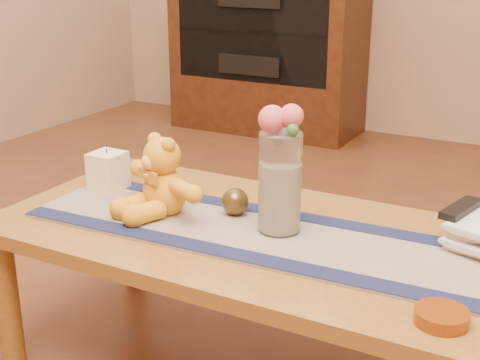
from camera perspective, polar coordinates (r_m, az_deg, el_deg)
The scene contains 27 objects.
coffee_table_top at distance 1.78m, azimuth 1.42°, elevation -4.83°, with size 1.40×0.70×0.04m, color brown.
table_leg_fl at distance 2.03m, azimuth -19.14°, elevation -9.77°, with size 0.07×0.07×0.41m, color brown.
table_leg_bl at distance 2.41m, azimuth -9.07°, elevation -4.24°, with size 0.07×0.07×0.41m, color brown.
persian_runner at distance 1.75m, azimuth 0.77°, elevation -4.38°, with size 1.20×0.35×0.01m, color #221B4D.
runner_border_near at distance 1.63m, azimuth -1.45°, elevation -6.05°, with size 1.20×0.06×0.00m, color #141A3E.
runner_border_far at distance 1.87m, azimuth 2.71°, elevation -2.65°, with size 1.20×0.06×0.00m, color #141A3E.
teddy_bear at distance 1.84m, azimuth -6.45°, elevation 0.33°, with size 0.30×0.25×0.21m, color orange, non-canonical shape.
pillar_candle at distance 2.06m, azimuth -11.12°, elevation 0.77°, with size 0.09×0.09×0.11m, color beige.
candle_wick at distance 2.04m, azimuth -11.23°, elevation 2.44°, with size 0.00×0.00×0.01m, color black.
glass_vase at distance 1.70m, azimuth 3.41°, elevation -0.24°, with size 0.11×0.11×0.26m, color silver.
potpourri_fill at distance 1.72m, azimuth 3.38°, elevation -1.46°, with size 0.09×0.09×0.18m, color beige.
rose_left at distance 1.65m, azimuth 2.74°, elevation 5.17°, with size 0.07×0.07×0.07m, color #D94C62.
rose_right at distance 1.65m, azimuth 4.39°, elevation 5.43°, with size 0.06×0.06×0.06m, color #D94C62.
blue_flower_back at distance 1.68m, azimuth 4.33°, elevation 5.14°, with size 0.04×0.04×0.04m, color #465E98.
blue_flower_side at distance 1.69m, azimuth 2.87°, elevation 4.93°, with size 0.04×0.04×0.04m, color #465E98.
leaf_sprig at distance 1.63m, azimuth 4.48°, elevation 4.26°, with size 0.03×0.03×0.03m, color #33662D.
bronze_ball at distance 1.83m, azimuth -0.42°, elevation -1.84°, with size 0.07×0.07×0.07m, color #4D3819.
book_bottom at distance 1.80m, azimuth 18.12°, elevation -4.43°, with size 0.17×0.22×0.02m, color beige.
book_lower at distance 1.79m, azimuth 18.27°, elevation -3.95°, with size 0.16×0.22×0.02m, color beige.
book_upper at distance 1.79m, azimuth 18.11°, elevation -3.24°, with size 0.17×0.22×0.02m, color beige.
book_top at distance 1.78m, azimuth 18.39°, elevation -2.80°, with size 0.16×0.22×0.02m, color beige.
tv_remote at distance 1.77m, azimuth 18.23°, elevation -2.31°, with size 0.04×0.16×0.02m, color black.
amber_dish at distance 1.41m, azimuth 16.70°, elevation -11.05°, with size 0.11×0.11×0.03m, color #BF5914.
media_cabinet at distance 4.42m, azimuth 2.36°, elevation 11.30°, with size 1.20×0.50×1.10m, color black.
cabinet_cavity at distance 4.20m, azimuth 0.92°, elevation 12.41°, with size 1.02×0.03×0.61m, color black.
cabinet_shelf at distance 4.27m, azimuth 1.47°, elevation 12.53°, with size 1.02×0.20×0.03m, color black.
stereo_lower at distance 4.32m, azimuth 1.57°, elevation 9.94°, with size 0.42×0.28×0.12m, color black.
Camera 1 is at (0.74, -1.45, 1.15)m, focal length 50.35 mm.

